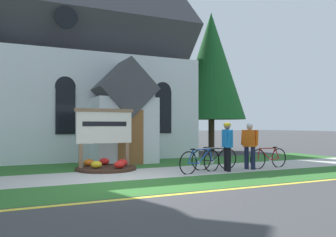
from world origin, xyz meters
name	(u,v)px	position (x,y,z in m)	size (l,w,h in m)	color
ground	(95,166)	(0.00, 4.00, 0.00)	(140.00, 140.00, 0.00)	#3D3D3F
sidewalk_slab	(85,177)	(-0.88, 1.36, 0.01)	(32.00, 2.27, 0.01)	#B7B5AD
grass_verge	(104,190)	(-0.88, -0.80, 0.00)	(32.00, 2.05, 0.01)	#2D6628
church_lawn	(71,167)	(-0.88, 3.92, 0.00)	(24.00, 2.85, 0.01)	#2D6628
curb_paint_stripe	(118,200)	(-0.88, -1.98, 0.00)	(28.00, 0.16, 0.01)	yellow
church_building	(43,63)	(-1.34, 9.69, 4.68)	(12.64, 11.32, 13.76)	silver
church_sign	(105,129)	(0.08, 2.86, 1.39)	(2.05, 0.20, 2.08)	#7F6047
flower_bed	(106,167)	(0.08, 2.68, 0.10)	(2.03, 2.03, 0.34)	#382319
bicycle_orange	(269,158)	(5.40, 0.77, 0.36)	(1.70, 0.16, 0.76)	black
bicycle_red	(200,161)	(2.60, 0.73, 0.38)	(1.72, 0.48, 0.80)	black
bicycle_white	(214,159)	(3.44, 1.23, 0.38)	(1.74, 0.12, 0.80)	black
cyclist_in_orange_jersey	(227,143)	(3.56, 0.63, 0.92)	(0.29, 0.72, 1.59)	black
cyclist_in_red_jersey	(250,143)	(4.55, 0.74, 0.91)	(0.40, 0.63, 1.57)	#191E38
roadside_conifer	(211,66)	(7.57, 8.01, 4.90)	(3.87, 3.87, 7.97)	#3D2D1E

